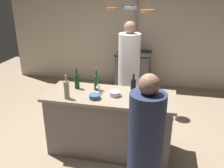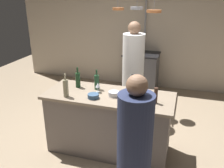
{
  "view_description": "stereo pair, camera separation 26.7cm",
  "coord_description": "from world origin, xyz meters",
  "px_view_note": "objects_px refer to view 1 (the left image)",
  "views": [
    {
      "loc": [
        0.69,
        -2.97,
        2.26
      ],
      "look_at": [
        0.0,
        0.15,
        1.0
      ],
      "focal_mm": 38.65,
      "sensor_mm": 36.0,
      "label": 1
    },
    {
      "loc": [
        0.95,
        -2.9,
        2.26
      ],
      "look_at": [
        0.0,
        0.15,
        1.0
      ],
      "focal_mm": 38.65,
      "sensor_mm": 36.0,
      "label": 2
    }
  ],
  "objects_px": {
    "mixing_bowl_blue": "(95,97)",
    "wine_glass_by_chef": "(135,84)",
    "wine_bottle_white": "(67,89)",
    "guest_right": "(145,156)",
    "wine_bottle_dark": "(133,88)",
    "wine_glass_near_left_guest": "(98,86)",
    "pepper_mill": "(158,94)",
    "wine_bottle_green": "(96,82)",
    "wine_bottle_red": "(77,81)",
    "mixing_bowl_steel": "(115,94)",
    "stove_range": "(133,71)",
    "bar_stool_right": "(142,160)",
    "wine_glass_near_right_guest": "(141,91)",
    "chef": "(129,76)"
  },
  "relations": [
    {
      "from": "mixing_bowl_blue",
      "to": "wine_glass_by_chef",
      "type": "bearing_deg",
      "value": 37.73
    },
    {
      "from": "mixing_bowl_blue",
      "to": "wine_bottle_white",
      "type": "bearing_deg",
      "value": -169.77
    },
    {
      "from": "guest_right",
      "to": "mixing_bowl_blue",
      "type": "distance_m",
      "value": 1.15
    },
    {
      "from": "wine_bottle_dark",
      "to": "wine_glass_near_left_guest",
      "type": "xyz_separation_m",
      "value": [
        -0.49,
        0.01,
        -0.02
      ]
    },
    {
      "from": "wine_bottle_white",
      "to": "mixing_bowl_blue",
      "type": "height_order",
      "value": "wine_bottle_white"
    },
    {
      "from": "pepper_mill",
      "to": "wine_glass_near_left_guest",
      "type": "relative_size",
      "value": 1.44
    },
    {
      "from": "wine_bottle_green",
      "to": "guest_right",
      "type": "bearing_deg",
      "value": -54.75
    },
    {
      "from": "guest_right",
      "to": "wine_bottle_dark",
      "type": "relative_size",
      "value": 4.93
    },
    {
      "from": "wine_bottle_red",
      "to": "wine_bottle_dark",
      "type": "bearing_deg",
      "value": -7.48
    },
    {
      "from": "wine_glass_near_left_guest",
      "to": "mixing_bowl_steel",
      "type": "xyz_separation_m",
      "value": [
        0.25,
        -0.05,
        -0.07
      ]
    },
    {
      "from": "wine_bottle_dark",
      "to": "wine_bottle_green",
      "type": "height_order",
      "value": "wine_bottle_dark"
    },
    {
      "from": "wine_bottle_green",
      "to": "mixing_bowl_blue",
      "type": "xyz_separation_m",
      "value": [
        0.06,
        -0.31,
        -0.08
      ]
    },
    {
      "from": "pepper_mill",
      "to": "wine_glass_by_chef",
      "type": "xyz_separation_m",
      "value": [
        -0.32,
        0.28,
        0.0
      ]
    },
    {
      "from": "guest_right",
      "to": "wine_glass_by_chef",
      "type": "height_order",
      "value": "guest_right"
    },
    {
      "from": "wine_glass_by_chef",
      "to": "mixing_bowl_steel",
      "type": "xyz_separation_m",
      "value": [
        -0.25,
        -0.23,
        -0.07
      ]
    },
    {
      "from": "stove_range",
      "to": "wine_bottle_green",
      "type": "bearing_deg",
      "value": -95.56
    },
    {
      "from": "bar_stool_right",
      "to": "mixing_bowl_blue",
      "type": "bearing_deg",
      "value": 147.36
    },
    {
      "from": "pepper_mill",
      "to": "wine_bottle_green",
      "type": "bearing_deg",
      "value": 166.46
    },
    {
      "from": "bar_stool_right",
      "to": "guest_right",
      "type": "bearing_deg",
      "value": -82.73
    },
    {
      "from": "mixing_bowl_steel",
      "to": "bar_stool_right",
      "type": "bearing_deg",
      "value": -52.48
    },
    {
      "from": "mixing_bowl_blue",
      "to": "wine_bottle_red",
      "type": "bearing_deg",
      "value": 140.36
    },
    {
      "from": "stove_range",
      "to": "wine_glass_by_chef",
      "type": "bearing_deg",
      "value": -81.68
    },
    {
      "from": "mixing_bowl_steel",
      "to": "wine_glass_near_right_guest",
      "type": "bearing_deg",
      "value": -0.02
    },
    {
      "from": "stove_range",
      "to": "mixing_bowl_blue",
      "type": "xyz_separation_m",
      "value": [
        -0.16,
        -2.62,
        0.48
      ]
    },
    {
      "from": "wine_glass_near_right_guest",
      "to": "wine_glass_near_left_guest",
      "type": "distance_m",
      "value": 0.61
    },
    {
      "from": "wine_bottle_dark",
      "to": "pepper_mill",
      "type": "bearing_deg",
      "value": -15.36
    },
    {
      "from": "wine_bottle_white",
      "to": "wine_glass_near_right_guest",
      "type": "distance_m",
      "value": 0.99
    },
    {
      "from": "bar_stool_right",
      "to": "wine_glass_by_chef",
      "type": "xyz_separation_m",
      "value": [
        -0.21,
        0.83,
        0.63
      ]
    },
    {
      "from": "bar_stool_right",
      "to": "pepper_mill",
      "type": "distance_m",
      "value": 0.84
    },
    {
      "from": "stove_range",
      "to": "mixing_bowl_blue",
      "type": "height_order",
      "value": "mixing_bowl_blue"
    },
    {
      "from": "wine_bottle_white",
      "to": "wine_glass_near_left_guest",
      "type": "bearing_deg",
      "value": 35.73
    },
    {
      "from": "stove_range",
      "to": "wine_glass_near_right_guest",
      "type": "relative_size",
      "value": 6.1
    },
    {
      "from": "mixing_bowl_steel",
      "to": "wine_glass_near_left_guest",
      "type": "bearing_deg",
      "value": 169.33
    },
    {
      "from": "wine_glass_near_right_guest",
      "to": "wine_bottle_green",
      "type": "bearing_deg",
      "value": 166.43
    },
    {
      "from": "pepper_mill",
      "to": "wine_glass_near_left_guest",
      "type": "bearing_deg",
      "value": 173.16
    },
    {
      "from": "wine_glass_by_chef",
      "to": "wine_bottle_dark",
      "type": "bearing_deg",
      "value": -91.37
    },
    {
      "from": "wine_glass_near_right_guest",
      "to": "mixing_bowl_blue",
      "type": "bearing_deg",
      "value": -166.25
    },
    {
      "from": "wine_bottle_white",
      "to": "wine_bottle_red",
      "type": "bearing_deg",
      "value": 88.56
    },
    {
      "from": "stove_range",
      "to": "wine_bottle_green",
      "type": "distance_m",
      "value": 2.4
    },
    {
      "from": "wine_glass_near_right_guest",
      "to": "mixing_bowl_blue",
      "type": "distance_m",
      "value": 0.62
    },
    {
      "from": "pepper_mill",
      "to": "bar_stool_right",
      "type": "bearing_deg",
      "value": -101.83
    },
    {
      "from": "mixing_bowl_blue",
      "to": "chef",
      "type": "bearing_deg",
      "value": 77.57
    },
    {
      "from": "stove_range",
      "to": "wine_bottle_green",
      "type": "relative_size",
      "value": 2.98
    },
    {
      "from": "wine_bottle_green",
      "to": "mixing_bowl_blue",
      "type": "bearing_deg",
      "value": -78.25
    },
    {
      "from": "wine_glass_near_right_guest",
      "to": "mixing_bowl_steel",
      "type": "bearing_deg",
      "value": 179.98
    },
    {
      "from": "guest_right",
      "to": "wine_bottle_white",
      "type": "xyz_separation_m",
      "value": [
        -1.12,
        0.78,
        0.29
      ]
    },
    {
      "from": "guest_right",
      "to": "wine_glass_near_right_guest",
      "type": "bearing_deg",
      "value": 98.69
    },
    {
      "from": "wine_bottle_white",
      "to": "wine_bottle_red",
      "type": "distance_m",
      "value": 0.36
    },
    {
      "from": "wine_bottle_white",
      "to": "mixing_bowl_blue",
      "type": "bearing_deg",
      "value": 10.23
    },
    {
      "from": "bar_stool_right",
      "to": "wine_glass_near_right_guest",
      "type": "xyz_separation_m",
      "value": [
        -0.1,
        0.59,
        0.63
      ]
    }
  ]
}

